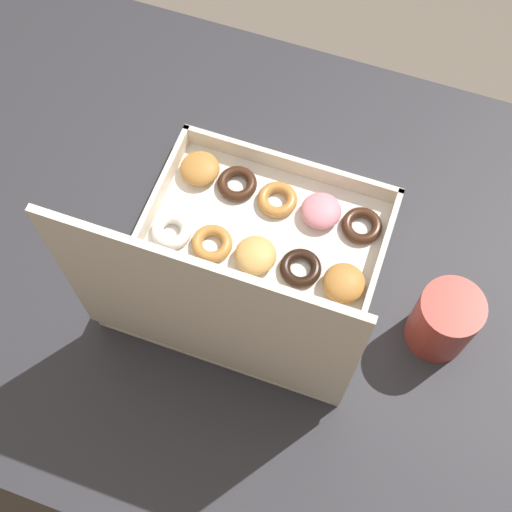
{
  "coord_description": "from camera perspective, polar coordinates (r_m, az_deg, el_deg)",
  "views": [
    {
      "loc": [
        -0.2,
        0.38,
        1.65
      ],
      "look_at": [
        -0.06,
        -0.0,
        0.78
      ],
      "focal_mm": 50.0,
      "sensor_mm": 36.0,
      "label": 1
    }
  ],
  "objects": [
    {
      "name": "donut_box",
      "position": [
        0.9,
        -0.74,
        -1.38
      ],
      "size": [
        0.32,
        0.31,
        0.32
      ],
      "color": "silver",
      "rests_on": "dining_table"
    },
    {
      "name": "coffee_mug",
      "position": [
        0.91,
        14.83,
        -4.99
      ],
      "size": [
        0.08,
        0.08,
        0.1
      ],
      "color": "#A3382D",
      "rests_on": "dining_table"
    },
    {
      "name": "ground_plane",
      "position": [
        1.7,
        -2.06,
        -10.58
      ],
      "size": [
        8.0,
        8.0,
        0.0
      ],
      "primitive_type": "plane",
      "color": "#6B6054"
    },
    {
      "name": "dining_table",
      "position": [
        1.09,
        -3.16,
        -2.04
      ],
      "size": [
        1.1,
        0.76,
        0.76
      ],
      "color": "#2D2D33",
      "rests_on": "ground_plane"
    }
  ]
}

